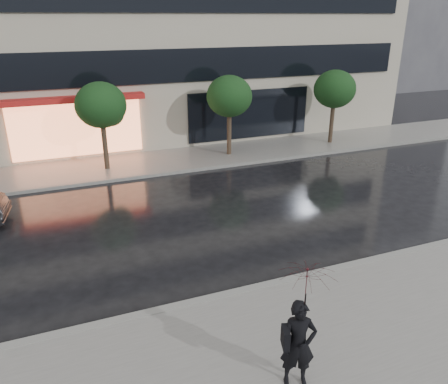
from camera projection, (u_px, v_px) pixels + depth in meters
ground at (265, 266)px, 12.34m from camera, size 120.00×120.00×0.00m
sidewalk_near at (333, 337)px, 9.52m from camera, size 60.00×4.50×0.12m
sidewalk_far at (170, 160)px, 21.14m from camera, size 60.00×3.50×0.12m
curb_near at (283, 282)px, 11.45m from camera, size 60.00×0.25×0.14m
curb_far at (180, 171)px, 19.63m from camera, size 60.00×0.25×0.14m
bg_building_right at (378, 0)px, 42.38m from camera, size 12.00×12.00×16.00m
tree_mid_west at (102, 107)px, 18.87m from camera, size 2.20×2.20×3.99m
tree_mid_east at (230, 98)px, 20.93m from camera, size 2.20×2.20×3.99m
tree_far_east at (335, 90)px, 23.00m from camera, size 2.20×2.20×3.99m
pedestrian_with_umbrella at (303, 309)px, 7.67m from camera, size 1.29×1.30×2.52m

